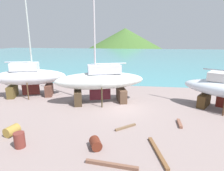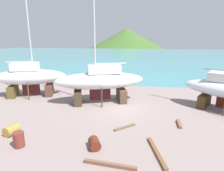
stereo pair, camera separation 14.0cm
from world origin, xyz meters
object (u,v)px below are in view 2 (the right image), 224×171
object	(u,v)px
sailboat_small_center	(100,80)
barrel_ochre	(12,130)
sailboat_mid_port	(30,77)
barrel_tipped_right	(94,143)
barrel_rust_far	(19,140)

from	to	relation	value
sailboat_small_center	barrel_ochre	xyz separation A→B (m)	(-4.48, -7.27, -1.88)
sailboat_mid_port	barrel_tipped_right	size ratio (longest dim) A/B	14.41
barrel_rust_far	barrel_tipped_right	bearing A→B (deg)	6.27
sailboat_small_center	barrel_ochre	distance (m)	8.74
sailboat_small_center	barrel_tipped_right	xyz separation A→B (m)	(1.31, -8.01, -1.91)
barrel_ochre	barrel_tipped_right	size ratio (longest dim) A/B	1.07
sailboat_mid_port	barrel_rust_far	bearing A→B (deg)	-80.54
barrel_ochre	barrel_tipped_right	distance (m)	5.84
barrel_ochre	barrel_tipped_right	bearing A→B (deg)	-7.35
barrel_rust_far	barrel_tipped_right	world-z (taller)	barrel_rust_far
sailboat_mid_port	barrel_rust_far	distance (m)	10.72
barrel_ochre	barrel_tipped_right	world-z (taller)	barrel_ochre
sailboat_small_center	barrel_rust_far	bearing A→B (deg)	52.06
sailboat_mid_port	sailboat_small_center	xyz separation A→B (m)	(7.94, -0.93, 0.09)
sailboat_mid_port	barrel_rust_far	xyz separation A→B (m)	(4.83, -9.43, -1.66)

